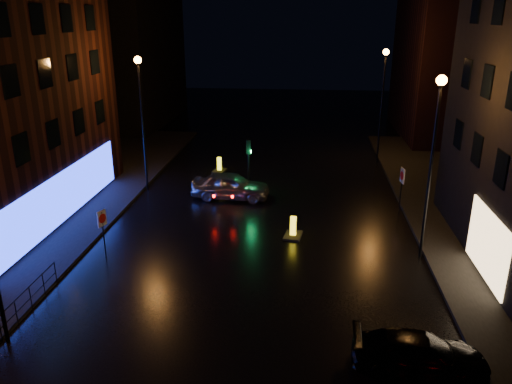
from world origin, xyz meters
TOP-DOWN VIEW (x-y plane):
  - ground at (0.00, 0.00)m, footprint 120.00×120.00m
  - pavement_left at (-14.00, 8.00)m, footprint 12.00×44.00m
  - building_far_left at (-16.00, 35.00)m, footprint 8.00×16.00m
  - building_far_right at (15.00, 32.00)m, footprint 8.00×14.00m
  - street_lamp_lfar at (-7.80, 14.00)m, footprint 0.44×0.44m
  - street_lamp_rnear at (7.80, 6.00)m, footprint 0.44×0.44m
  - street_lamp_rfar at (7.80, 22.00)m, footprint 0.44×0.44m
  - traffic_signal at (-1.20, 14.00)m, footprint 1.40×2.40m
  - guard_railing at (-8.00, -1.00)m, footprint 0.05×6.04m
  - silver_hatchback at (-2.19, 12.94)m, footprint 4.84×2.14m
  - dark_sedan at (6.11, -2.07)m, footprint 4.32×1.90m
  - bollard_near at (1.81, 7.67)m, footprint 1.01×1.36m
  - bollard_far at (-3.83, 18.32)m, footprint 0.99×1.31m
  - road_sign_left at (-6.85, 4.55)m, footprint 0.23×0.55m
  - road_sign_right at (7.77, 11.70)m, footprint 0.15×0.63m

SIDE VIEW (x-z plane):
  - ground at x=0.00m, z-range 0.00..0.00m
  - pavement_left at x=-14.00m, z-range 0.00..0.15m
  - bollard_far at x=-3.83m, z-range -0.29..0.75m
  - bollard_near at x=1.81m, z-range -0.31..0.79m
  - traffic_signal at x=-1.20m, z-range -1.22..2.23m
  - dark_sedan at x=6.11m, z-range 0.00..1.23m
  - guard_railing at x=-8.00m, z-range 0.24..1.24m
  - silver_hatchback at x=-2.19m, z-range 0.00..1.62m
  - road_sign_left at x=-6.85m, z-range 0.58..2.91m
  - road_sign_right at x=7.77m, z-range 0.65..3.26m
  - street_lamp_lfar at x=-7.80m, z-range 1.38..9.75m
  - street_lamp_rnear at x=7.80m, z-range 1.38..9.75m
  - street_lamp_rfar at x=7.80m, z-range 1.38..9.75m
  - building_far_right at x=15.00m, z-range 0.00..12.00m
  - building_far_left at x=-16.00m, z-range 0.00..14.00m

